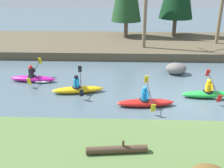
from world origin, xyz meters
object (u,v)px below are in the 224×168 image
Objects in this scene: kayaker_trailing at (78,89)px; boulder_midstream at (176,68)px; kayaker_far_back at (35,78)px; kayaker_middle at (146,102)px; driftwood_log at (117,149)px; kayaker_lead at (211,94)px.

kayaker_trailing reaches higher than boulder_midstream.
kayaker_far_back is 2.16× the size of boulder_midstream.
kayaker_trailing is 6.55m from boulder_midstream.
kayaker_middle is 1.43× the size of driftwood_log.
kayaker_lead is 0.99× the size of kayaker_middle.
kayaker_trailing is at bearing 104.42° from driftwood_log.
kayaker_lead is 0.99× the size of kayaker_trailing.
kayaker_far_back is at bearing 118.19° from driftwood_log.
kayaker_middle is at bearing 67.38° from driftwood_log.
kayaker_far_back reaches higher than driftwood_log.
kayaker_trailing is at bearing 152.22° from kayaker_middle.
driftwood_log is (-3.55, -8.96, 0.27)m from boulder_midstream.
boulder_midstream is 0.66× the size of driftwood_log.
driftwood_log is at bearing -111.56° from kayaker_middle.
kayaker_lead is 9.84m from kayaker_far_back.
kayaker_middle is 2.16× the size of boulder_midstream.
kayaker_trailing is (-6.85, 0.34, 0.02)m from kayaker_lead.
kayaker_far_back is at bearing -168.99° from boulder_midstream.
driftwood_log is at bearing -111.60° from boulder_midstream.
kayaker_middle reaches higher than boulder_midstream.
kayaker_trailing reaches higher than driftwood_log.
kayaker_middle reaches higher than driftwood_log.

